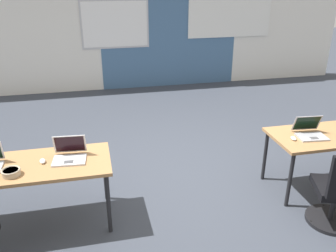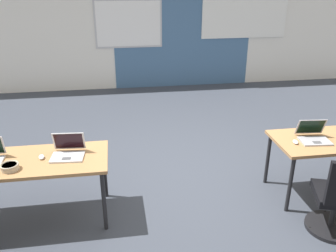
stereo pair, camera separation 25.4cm
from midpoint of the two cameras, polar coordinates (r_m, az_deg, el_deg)
The scene contains 8 objects.
ground_plane at distance 4.76m, azimuth 4.08°, elevation -8.11°, with size 24.00×24.00×0.00m.
back_wall_assembly at distance 8.27m, azimuth -1.88°, elevation 15.93°, with size 10.00×0.27×2.80m.
desk_near_left at distance 3.89m, azimuth -19.66°, elevation -5.98°, with size 1.60×0.70×0.72m.
laptop_near_left_inner at distance 3.82m, azimuth -13.99°, elevation -4.00°, with size 0.35×0.32×0.23m.
mouse_near_left_inner at distance 3.85m, azimuth -17.93°, elevation -4.79°, with size 0.07×0.11×0.03m.
laptop_near_right_inner at distance 4.43m, azimuth 23.91°, elevation -1.50°, with size 0.36×0.35×0.22m.
mouse_near_right_inner at distance 4.27m, azimuth 21.45°, elevation -2.43°, with size 0.07×0.11×0.03m.
snack_bowl at distance 3.73m, azimuth -22.39°, elevation -6.08°, with size 0.18×0.18×0.06m.
Camera 2 is at (-0.82, -3.97, 2.48)m, focal length 37.86 mm.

